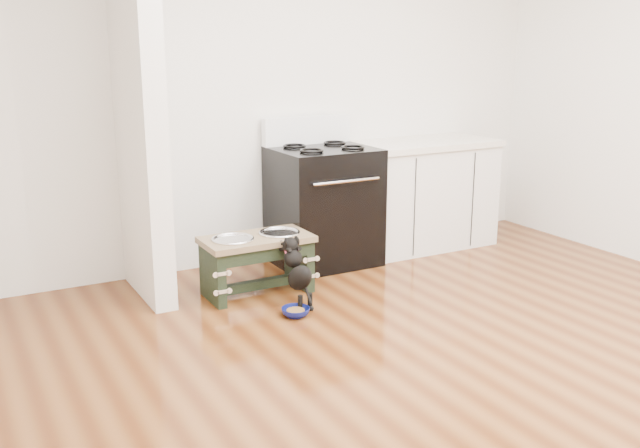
% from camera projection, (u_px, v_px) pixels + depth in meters
% --- Properties ---
extents(ground, '(5.00, 5.00, 0.00)m').
position_uv_depth(ground, '(480.00, 376.00, 3.77)').
color(ground, '#4C240D').
rests_on(ground, ground).
extents(room_shell, '(5.00, 5.00, 5.00)m').
position_uv_depth(room_shell, '(499.00, 64.00, 3.37)').
color(room_shell, silver).
rests_on(room_shell, ground).
extents(partition_wall, '(0.15, 0.80, 2.70)m').
position_uv_depth(partition_wall, '(138.00, 100.00, 4.67)').
color(partition_wall, silver).
rests_on(partition_wall, ground).
extents(oven_range, '(0.76, 0.69, 1.14)m').
position_uv_depth(oven_range, '(323.00, 204.00, 5.60)').
color(oven_range, black).
rests_on(oven_range, ground).
extents(cabinet_run, '(1.24, 0.64, 0.91)m').
position_uv_depth(cabinet_run, '(422.00, 194.00, 6.08)').
color(cabinet_run, silver).
rests_on(cabinet_run, ground).
extents(dog_feeder, '(0.75, 0.40, 0.43)m').
position_uv_depth(dog_feeder, '(257.00, 253.00, 4.94)').
color(dog_feeder, black).
rests_on(dog_feeder, ground).
extents(puppy, '(0.13, 0.39, 0.46)m').
position_uv_depth(puppy, '(297.00, 270.00, 4.72)').
color(puppy, black).
rests_on(puppy, ground).
extents(floor_bowl, '(0.19, 0.19, 0.06)m').
position_uv_depth(floor_bowl, '(296.00, 312.00, 4.59)').
color(floor_bowl, '#0C1359').
rests_on(floor_bowl, ground).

